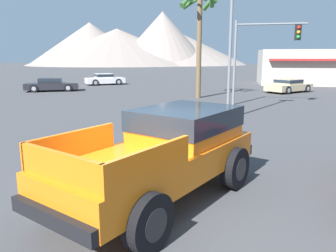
% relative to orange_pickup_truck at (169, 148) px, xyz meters
% --- Properties ---
extents(ground_plane, '(320.00, 320.00, 0.00)m').
position_rel_orange_pickup_truck_xyz_m(ground_plane, '(-0.33, -0.71, -1.07)').
color(ground_plane, '#424244').
extents(orange_pickup_truck, '(3.95, 5.55, 1.83)m').
position_rel_orange_pickup_truck_xyz_m(orange_pickup_truck, '(0.00, 0.00, 0.00)').
color(orange_pickup_truck, orange).
rests_on(orange_pickup_truck, ground_plane).
extents(parked_car_tan, '(4.32, 4.33, 1.13)m').
position_rel_orange_pickup_truck_xyz_m(parked_car_tan, '(6.12, 22.81, -0.48)').
color(parked_car_tan, tan).
rests_on(parked_car_tan, ground_plane).
extents(parked_car_white, '(4.36, 3.86, 1.20)m').
position_rel_orange_pickup_truck_xyz_m(parked_car_white, '(-12.25, 27.44, -0.45)').
color(parked_car_white, white).
rests_on(parked_car_white, ground_plane).
extents(parked_car_dark, '(4.82, 3.48, 1.15)m').
position_rel_orange_pickup_truck_xyz_m(parked_car_dark, '(-14.32, 20.05, -0.47)').
color(parked_car_dark, '#232328').
rests_on(parked_car_dark, ground_plane).
extents(traffic_light_main, '(4.14, 0.38, 5.12)m').
position_rel_orange_pickup_truck_xyz_m(traffic_light_main, '(3.10, 14.37, 2.56)').
color(traffic_light_main, slate).
rests_on(traffic_light_main, ground_plane).
extents(street_lamp_post, '(0.90, 0.24, 8.39)m').
position_rel_orange_pickup_truck_xyz_m(street_lamp_post, '(1.16, 9.33, 3.92)').
color(street_lamp_post, slate).
rests_on(street_lamp_post, ground_plane).
extents(palm_tree_tall, '(3.10, 2.99, 7.71)m').
position_rel_orange_pickup_truck_xyz_m(palm_tree_tall, '(-1.10, 17.62, 4.77)').
color(palm_tree_tall, brown).
rests_on(palm_tree_tall, ground_plane).
extents(storefront_building, '(12.80, 7.26, 3.75)m').
position_rel_orange_pickup_truck_xyz_m(storefront_building, '(10.83, 32.48, 0.81)').
color(storefront_building, '#BCB2A3').
rests_on(storefront_building, ground_plane).
extents(distant_mountain_range, '(91.62, 74.78, 19.52)m').
position_rel_orange_pickup_truck_xyz_m(distant_mountain_range, '(-40.93, 124.78, 6.61)').
color(distant_mountain_range, gray).
rests_on(distant_mountain_range, ground_plane).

